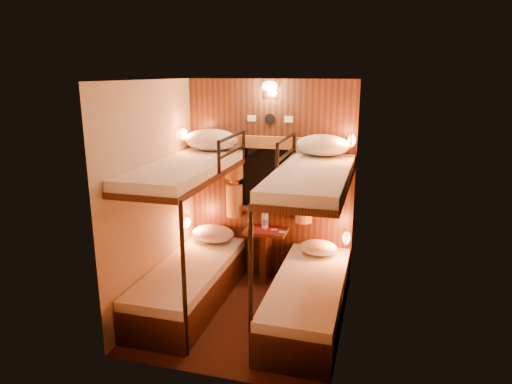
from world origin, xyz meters
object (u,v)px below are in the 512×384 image
(bunk_right, at_px, (309,269))
(bottle_right, at_px, (266,220))
(bunk_left, at_px, (189,256))
(bottle_left, at_px, (264,221))
(table, at_px, (266,248))

(bunk_right, relative_size, bottle_right, 8.37)
(bunk_left, height_order, bottle_left, bunk_left)
(bunk_left, bearing_deg, bottle_left, 52.47)
(bottle_right, bearing_deg, bunk_right, -51.73)
(bunk_right, xyz_separation_m, bottle_left, (-0.67, 0.81, 0.19))
(bunk_left, distance_m, bottle_right, 1.07)
(bunk_left, height_order, bunk_right, same)
(bunk_right, height_order, table, bunk_right)
(bottle_left, bearing_deg, table, -48.82)
(bunk_right, bearing_deg, table, 129.67)
(bottle_right, bearing_deg, bottle_left, -104.36)
(bunk_left, bearing_deg, table, 50.33)
(bunk_left, distance_m, bottle_left, 1.04)
(table, height_order, bottle_right, bottle_right)
(bunk_left, distance_m, table, 1.02)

